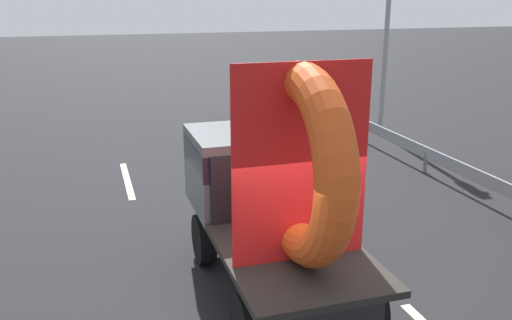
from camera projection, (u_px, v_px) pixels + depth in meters
flatbed_truck at (269, 184)px, 8.62m from camera, size 2.02×4.60×3.81m
distant_sedan at (272, 109)px, 19.50m from camera, size 1.67×3.89×1.27m
traffic_light at (388, 13)px, 17.78m from camera, size 0.42×0.36×6.17m
guardrail at (481, 179)px, 12.63m from camera, size 0.10×17.51×0.71m
lane_dash_left_far at (127, 180)px, 14.17m from camera, size 0.16×2.97×0.01m
lane_dash_right_far at (262, 168)px, 15.10m from camera, size 0.16×2.26×0.01m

